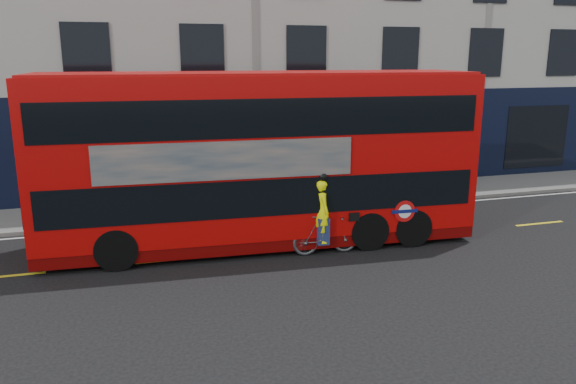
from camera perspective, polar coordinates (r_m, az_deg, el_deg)
name	(u,v)px	position (r m, az deg, el deg)	size (l,w,h in m)	color
ground	(327,264)	(15.04, 4.00, -7.34)	(120.00, 120.00, 0.00)	black
pavement	(267,202)	(20.94, -2.18, -1.05)	(60.00, 3.00, 0.12)	slate
kerb	(277,213)	(19.54, -1.09, -2.11)	(60.00, 0.12, 0.13)	slate
building_terrace	(230,7)	(26.62, -5.94, 18.18)	(50.00, 10.07, 15.00)	#B1AFA7
road_edge_line	(280,217)	(19.28, -0.86, -2.52)	(58.00, 0.10, 0.01)	silver
lane_dashes	(309,246)	(16.36, 2.17, -5.53)	(58.00, 0.12, 0.01)	yellow
bus	(261,158)	(16.03, -2.71, 3.44)	(12.41, 3.46, 4.95)	#BB0807
cyclist	(325,227)	(15.53, 3.77, -3.58)	(1.90, 0.65, 2.36)	#4C4F52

